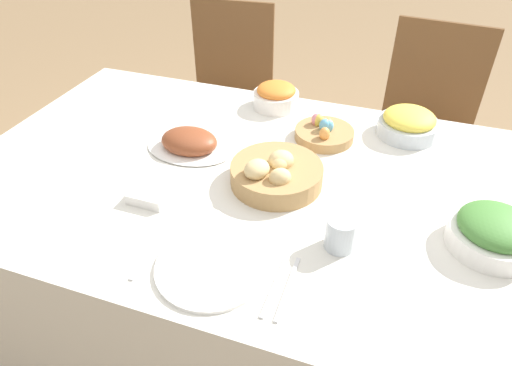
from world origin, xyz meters
name	(u,v)px	position (x,y,z in m)	size (l,w,h in m)	color
ground_plane	(257,325)	(0.00, 0.00, 0.00)	(12.00, 12.00, 0.00)	#937551
dining_table	(257,261)	(0.00, 0.00, 0.37)	(1.84, 1.11, 0.75)	silver
chair_far_right	(422,128)	(0.49, 0.92, 0.51)	(0.46, 0.46, 0.96)	brown
chair_far_left	(228,97)	(-0.48, 0.92, 0.51)	(0.45, 0.45, 0.96)	brown
bread_basket	(276,173)	(0.07, -0.02, 0.79)	(0.27, 0.27, 0.10)	#AD8451
egg_basket	(324,132)	(0.14, 0.28, 0.77)	(0.20, 0.20, 0.08)	#AD8451
ham_platter	(189,143)	(-0.26, 0.07, 0.77)	(0.29, 0.20, 0.08)	white
carrot_bowl	(276,96)	(-0.08, 0.45, 0.79)	(0.17, 0.17, 0.10)	white
pineapple_bowl	(408,123)	(0.41, 0.40, 0.79)	(0.21, 0.21, 0.10)	silver
green_salad_bowl	(494,232)	(0.65, -0.09, 0.79)	(0.22, 0.22, 0.10)	white
dinner_plate	(211,267)	(0.02, -0.39, 0.75)	(0.27, 0.27, 0.01)	white
fork	(152,252)	(-0.14, -0.39, 0.75)	(0.01, 0.20, 0.00)	silver
knife	(275,285)	(0.18, -0.39, 0.75)	(0.01, 0.20, 0.00)	silver
spoon	(288,288)	(0.21, -0.39, 0.75)	(0.01, 0.20, 0.00)	silver
drinking_cup	(341,233)	(0.29, -0.21, 0.79)	(0.08, 0.08, 0.09)	silver
butter_dish	(148,197)	(-0.25, -0.22, 0.76)	(0.11, 0.07, 0.03)	white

